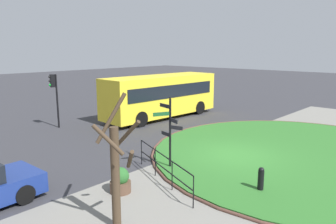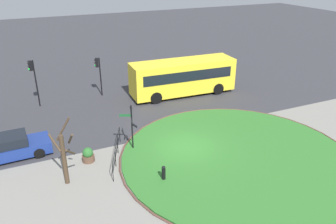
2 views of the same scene
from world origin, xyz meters
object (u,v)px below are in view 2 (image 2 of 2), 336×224
object	(u,v)px
bus_yellow	(183,77)
street_tree_bare	(64,155)
car_near_lane	(13,147)
traffic_light_far	(98,68)
planter_near_signpost	(88,155)
traffic_light_near	(33,73)
signpost_directional	(131,124)
bollard_foreground	(164,173)

from	to	relation	value
bus_yellow	street_tree_bare	bearing A→B (deg)	-138.42
car_near_lane	traffic_light_far	size ratio (longest dim) A/B	1.25
car_near_lane	planter_near_signpost	xyz separation A→B (m)	(3.93, -2.39, -0.24)
traffic_light_far	street_tree_bare	world-z (taller)	street_tree_bare
planter_near_signpost	traffic_light_near	bearing A→B (deg)	101.21
signpost_directional	traffic_light_near	xyz separation A→B (m)	(-4.78, 9.57, 1.06)
car_near_lane	traffic_light_near	distance (m)	8.03
car_near_lane	bollard_foreground	bearing A→B (deg)	-41.68
bus_yellow	street_tree_bare	size ratio (longest dim) A/B	2.47
bollard_foreground	street_tree_bare	bearing A→B (deg)	158.19
traffic_light_far	signpost_directional	bearing A→B (deg)	101.75
traffic_light_near	bus_yellow	bearing A→B (deg)	152.39
planter_near_signpost	street_tree_bare	distance (m)	2.55
planter_near_signpost	street_tree_bare	bearing A→B (deg)	-131.10
traffic_light_near	planter_near_signpost	xyz separation A→B (m)	(1.96, -9.87, -2.38)
bollard_foreground	traffic_light_near	distance (m)	14.58
bus_yellow	traffic_light_far	size ratio (longest dim) A/B	2.74
bus_yellow	planter_near_signpost	size ratio (longest dim) A/B	10.11
bollard_foreground	bus_yellow	size ratio (longest dim) A/B	0.10
bus_yellow	street_tree_bare	distance (m)	14.61
planter_near_signpost	street_tree_bare	world-z (taller)	street_tree_bare
traffic_light_far	street_tree_bare	xyz separation A→B (m)	(-4.67, -11.88, -0.73)
bollard_foreground	street_tree_bare	world-z (taller)	street_tree_bare
signpost_directional	street_tree_bare	bearing A→B (deg)	-155.45
bollard_foreground	car_near_lane	size ratio (longest dim) A/B	0.21
traffic_light_far	street_tree_bare	distance (m)	12.78
bus_yellow	street_tree_bare	world-z (taller)	street_tree_bare
traffic_light_far	traffic_light_near	bearing A→B (deg)	18.07
traffic_light_near	bollard_foreground	bearing A→B (deg)	94.88
planter_near_signpost	bollard_foreground	bearing A→B (deg)	-47.14
signpost_directional	car_near_lane	size ratio (longest dim) A/B	0.72
signpost_directional	planter_near_signpost	xyz separation A→B (m)	(-2.82, -0.30, -1.32)
planter_near_signpost	car_near_lane	bearing A→B (deg)	148.67
bus_yellow	car_near_lane	xyz separation A→B (m)	(-13.86, -5.14, -0.97)
signpost_directional	car_near_lane	distance (m)	7.15
car_near_lane	planter_near_signpost	bearing A→B (deg)	-33.59
bus_yellow	traffic_light_far	xyz separation A→B (m)	(-6.69, 2.70, 0.84)
traffic_light_near	traffic_light_far	distance (m)	5.22
traffic_light_near	street_tree_bare	bearing A→B (deg)	76.13
signpost_directional	traffic_light_far	bearing A→B (deg)	87.63
traffic_light_far	street_tree_bare	size ratio (longest dim) A/B	0.90
street_tree_bare	bus_yellow	bearing A→B (deg)	38.91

